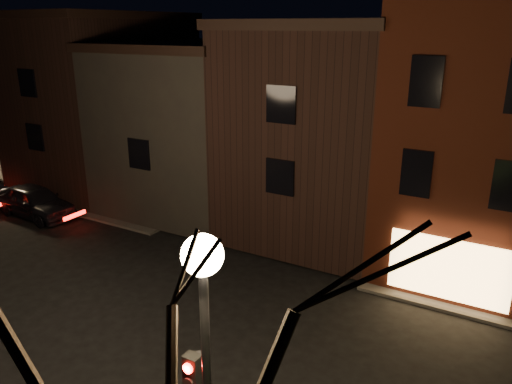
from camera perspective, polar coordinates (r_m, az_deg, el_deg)
ground at (r=17.51m, az=-10.51°, el=-13.90°), size 120.00×120.00×0.00m
sidewalk_far_left at (r=44.09m, az=-13.71°, el=5.89°), size 30.00×30.00×0.12m
corner_building at (r=20.94m, az=24.31°, el=6.15°), size 6.50×8.50×10.50m
row_building_a at (r=23.54m, az=8.52°, el=7.38°), size 7.30×10.30×9.40m
row_building_b at (r=27.09m, az=-6.03°, el=7.85°), size 7.80×10.30×8.40m
row_building_c at (r=31.74m, az=-16.92°, el=10.10°), size 7.30×10.30×9.90m
street_lamp_near at (r=7.49m, az=-5.86°, el=-14.93°), size 0.60×0.60×6.48m
parked_car_a at (r=27.69m, az=-23.90°, el=-0.98°), size 4.89×2.25×1.62m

